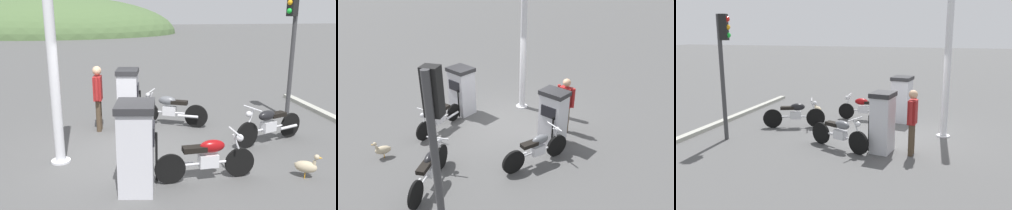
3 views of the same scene
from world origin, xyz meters
The scene contains 11 objects.
ground_plane centered at (0.00, 0.00, 0.00)m, with size 120.00×120.00×0.00m, color #4C4C4C.
fuel_pump_near centered at (0.11, -1.68, 0.81)m, with size 0.77×0.86×1.60m.
fuel_pump_far centered at (0.11, 1.68, 0.82)m, with size 0.67×0.79×1.61m.
motorcycle_near_pump centered at (1.43, -1.48, 0.46)m, with size 1.93×0.56×0.93m.
motorcycle_far_pump centered at (1.24, 1.82, 0.45)m, with size 1.86×0.94×0.95m.
motorcycle_extra centered at (3.35, 0.17, 0.47)m, with size 1.92×0.90×0.95m.
attendant_person centered at (-0.66, 1.68, 0.98)m, with size 0.25×0.58×1.70m.
wandering_duck centered at (3.31, -1.68, 0.24)m, with size 0.47×0.39×0.50m.
roadside_traffic_light centered at (4.66, 1.98, 2.48)m, with size 0.40×0.29×3.62m.
canopy_support_pole centered at (-1.40, -0.25, 2.06)m, with size 0.40×0.40×4.28m.
distant_hill_main centered at (-7.01, 38.68, 0.00)m, with size 28.98×19.43×8.87m.
Camera 1 is at (-0.20, -7.49, 3.14)m, focal length 38.52 mm.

